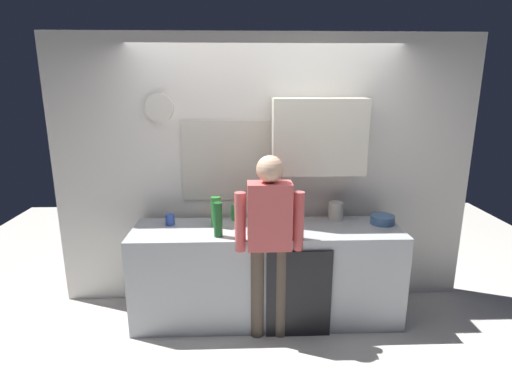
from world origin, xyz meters
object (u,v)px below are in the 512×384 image
Objects in this scene: bottle_dark_sauce at (257,211)px; storage_canister at (336,211)px; bottle_amber_beer at (283,223)px; cup_blue_mug at (170,220)px; person_at_sink at (269,233)px; dish_soap at (234,212)px; bottle_clear_soda at (216,212)px; bottle_green_wine at (218,220)px; coffee_maker at (271,211)px; bottle_red_vinegar at (253,221)px; mixing_bowl at (382,220)px.

storage_canister is (0.75, 0.01, -0.00)m from bottle_dark_sauce.
bottle_amber_beer is 2.30× the size of cup_blue_mug.
bottle_dark_sauce is 0.11× the size of person_at_sink.
dish_soap is (-0.42, 0.42, -0.04)m from bottle_amber_beer.
cup_blue_mug is 0.60m from dish_soap.
dish_soap is (0.16, 0.17, -0.06)m from bottle_clear_soda.
bottle_green_wine is at bearing -159.36° from storage_canister.
cup_blue_mug is at bearing -169.03° from dish_soap.
bottle_dark_sauce is 0.64× the size of bottle_clear_soda.
bottle_dark_sauce is at bearing 49.41° from bottle_green_wine.
bottle_red_vinegar is at bearing -133.38° from coffee_maker.
bottle_amber_beer is 0.69m from storage_canister.
coffee_maker reaches higher than bottle_red_vinegar.
bottle_green_wine is at bearing -106.72° from dish_soap.
bottle_amber_beer is at bearing -69.12° from coffee_maker.
bottle_green_wine is at bearing 158.55° from person_at_sink.
person_at_sink is (-0.67, -0.53, -0.02)m from storage_canister.
bottle_dark_sauce is 0.78× the size of bottle_amber_beer.
bottle_clear_soda reaches higher than bottle_amber_beer.
bottle_green_wine is at bearing -179.76° from bottle_amber_beer.
coffee_maker reaches higher than bottle_dark_sauce.
coffee_maker is at bearing -178.11° from mixing_bowl.
dish_soap is 0.11× the size of person_at_sink.
mixing_bowl is at bearing 13.04° from person_at_sink.
dish_soap is 1.06× the size of storage_canister.
bottle_clear_soda reaches higher than storage_canister.
bottle_red_vinegar is 0.79× the size of bottle_clear_soda.
bottle_clear_soda is 1.65× the size of storage_canister.
bottle_red_vinegar is at bearing 119.58° from person_at_sink.
mixing_bowl is 0.43m from storage_canister.
bottle_green_wine is (-0.30, -0.06, 0.04)m from bottle_red_vinegar.
cup_blue_mug is (-0.76, 0.25, -0.06)m from bottle_red_vinegar.
bottle_green_wine is 1.54m from mixing_bowl.
person_at_sink is at bearing -14.85° from bottle_green_wine.
bottle_clear_soda is at bearing 156.64° from bottle_amber_beer.
storage_canister is (1.56, 0.10, 0.04)m from cup_blue_mug.
mixing_bowl is 1.29× the size of storage_canister.
mixing_bowl is (1.51, 0.27, -0.11)m from bottle_green_wine.
person_at_sink is (0.89, -0.43, 0.01)m from cup_blue_mug.
bottle_clear_soda is (-0.38, -0.15, 0.05)m from bottle_dark_sauce.
dish_soap is at bearing 10.97° from cup_blue_mug.
bottle_amber_beer reaches higher than bottle_dark_sauce.
bottle_red_vinegar is 0.40m from dish_soap.
bottle_clear_soda is 1.15m from storage_canister.
bottle_red_vinegar reaches higher than cup_blue_mug.
bottle_amber_beer is at bearing -23.36° from bottle_clear_soda.
person_at_sink is at bearing -53.82° from bottle_red_vinegar.
dish_soap is at bearing 150.55° from coffee_maker.
bottle_dark_sauce and dish_soap have the same top height.
coffee_maker is at bearing 110.88° from bottle_amber_beer.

